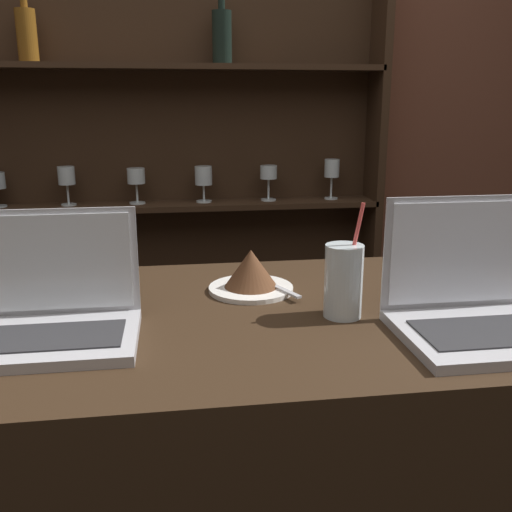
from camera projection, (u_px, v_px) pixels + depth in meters
The scene contains 6 objects.
back_wall at pixel (195, 132), 2.19m from camera, with size 7.00×0.06×2.70m.
back_shelf at pixel (171, 220), 2.19m from camera, with size 1.60×0.18×1.98m.
laptop_near at pixel (46, 312), 0.96m from camera, with size 0.30×0.21×0.21m.
laptop_far at pixel (484, 304), 0.99m from camera, with size 0.32×0.23×0.23m.
cake_plate at pixel (251, 273), 1.20m from camera, with size 0.18×0.18×0.09m.
water_glass at pixel (344, 281), 1.05m from camera, with size 0.07×0.07×0.21m.
Camera 1 is at (-0.09, -0.67, 1.46)m, focal length 40.00 mm.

